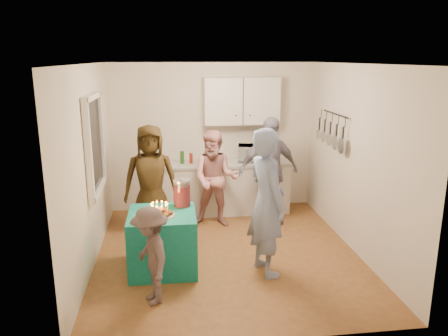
{
  "coord_description": "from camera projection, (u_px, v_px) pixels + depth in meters",
  "views": [
    {
      "loc": [
        -0.77,
        -5.62,
        2.68
      ],
      "look_at": [
        0.0,
        0.35,
        1.15
      ],
      "focal_mm": 35.0,
      "sensor_mm": 36.0,
      "label": 1
    }
  ],
  "objects": [
    {
      "name": "woman_back_left",
      "position": [
        151.0,
        180.0,
        6.72
      ],
      "size": [
        0.85,
        0.56,
        1.7
      ],
      "primitive_type": "imported",
      "rotation": [
        0.0,
        0.0,
        0.03
      ],
      "color": "brown",
      "rests_on": "floor"
    },
    {
      "name": "window_night",
      "position": [
        94.0,
        144.0,
        5.84
      ],
      "size": [
        0.04,
        1.0,
        1.2
      ],
      "primitive_type": "cube",
      "color": "black",
      "rests_on": "left_wall"
    },
    {
      "name": "man_birthday",
      "position": [
        267.0,
        202.0,
        5.4
      ],
      "size": [
        0.62,
        0.78,
        1.87
      ],
      "primitive_type": "imported",
      "rotation": [
        0.0,
        0.0,
        1.84
      ],
      "color": "#8799C4",
      "rests_on": "floor"
    },
    {
      "name": "donut_cake",
      "position": [
        159.0,
        209.0,
        5.41
      ],
      "size": [
        0.38,
        0.38,
        0.18
      ],
      "primitive_type": null,
      "color": "#381C0C",
      "rests_on": "party_table"
    },
    {
      "name": "counter",
      "position": [
        225.0,
        188.0,
        7.71
      ],
      "size": [
        2.2,
        0.58,
        0.86
      ],
      "primitive_type": "cube",
      "color": "white",
      "rests_on": "floor"
    },
    {
      "name": "right_wall",
      "position": [
        356.0,
        160.0,
        6.06
      ],
      "size": [
        4.0,
        4.0,
        0.0
      ],
      "primitive_type": "plane",
      "color": "silver",
      "rests_on": "floor"
    },
    {
      "name": "floor",
      "position": [
        227.0,
        253.0,
        6.16
      ],
      "size": [
        4.0,
        4.0,
        0.0
      ],
      "primitive_type": "plane",
      "color": "brown",
      "rests_on": "ground"
    },
    {
      "name": "child_near_left",
      "position": [
        151.0,
        256.0,
        4.8
      ],
      "size": [
        0.62,
        0.82,
        1.12
      ],
      "primitive_type": "imported",
      "rotation": [
        0.0,
        0.0,
        -1.26
      ],
      "color": "#4D3E3E",
      "rests_on": "floor"
    },
    {
      "name": "punch_jar",
      "position": [
        182.0,
        194.0,
        5.76
      ],
      "size": [
        0.22,
        0.22,
        0.34
      ],
      "primitive_type": "cylinder",
      "color": "red",
      "rests_on": "party_table"
    },
    {
      "name": "party_table",
      "position": [
        163.0,
        241.0,
        5.62
      ],
      "size": [
        0.86,
        0.86,
        0.76
      ],
      "primitive_type": "cube",
      "rotation": [
        0.0,
        0.0,
        -0.01
      ],
      "color": "#137D70",
      "rests_on": "floor"
    },
    {
      "name": "microwave",
      "position": [
        253.0,
        153.0,
        7.61
      ],
      "size": [
        0.57,
        0.43,
        0.29
      ],
      "primitive_type": "imported",
      "rotation": [
        0.0,
        0.0,
        -0.16
      ],
      "color": "white",
      "rests_on": "countertop"
    },
    {
      "name": "pot_rack",
      "position": [
        333.0,
        130.0,
        6.65
      ],
      "size": [
        0.12,
        1.0,
        0.6
      ],
      "primitive_type": "cube",
      "color": "black",
      "rests_on": "right_wall"
    },
    {
      "name": "woman_back_center",
      "position": [
        215.0,
        179.0,
        6.99
      ],
      "size": [
        0.88,
        0.76,
        1.57
      ],
      "primitive_type": "imported",
      "rotation": [
        0.0,
        0.0,
        -0.23
      ],
      "color": "#CC6A72",
      "rests_on": "floor"
    },
    {
      "name": "back_wall",
      "position": [
        212.0,
        137.0,
        7.76
      ],
      "size": [
        3.6,
        3.6,
        0.0
      ],
      "primitive_type": "plane",
      "color": "silver",
      "rests_on": "floor"
    },
    {
      "name": "ceiling",
      "position": [
        228.0,
        64.0,
        5.51
      ],
      "size": [
        4.0,
        4.0,
        0.0
      ],
      "primitive_type": "plane",
      "color": "white",
      "rests_on": "floor"
    },
    {
      "name": "countertop",
      "position": [
        226.0,
        163.0,
        7.6
      ],
      "size": [
        2.24,
        0.62,
        0.05
      ],
      "primitive_type": "cube",
      "color": "beige",
      "rests_on": "counter"
    },
    {
      "name": "upper_cabinet",
      "position": [
        242.0,
        101.0,
        7.51
      ],
      "size": [
        1.3,
        0.3,
        0.8
      ],
      "primitive_type": "cube",
      "color": "white",
      "rests_on": "back_wall"
    },
    {
      "name": "woman_back_right",
      "position": [
        268.0,
        171.0,
        7.06
      ],
      "size": [
        1.11,
        0.65,
        1.78
      ],
      "primitive_type": "imported",
      "rotation": [
        0.0,
        0.0,
        0.21
      ],
      "color": "#130F34",
      "rests_on": "floor"
    },
    {
      "name": "left_wall",
      "position": [
        89.0,
        168.0,
        5.61
      ],
      "size": [
        4.0,
        4.0,
        0.0
      ],
      "primitive_type": "plane",
      "color": "silver",
      "rests_on": "floor"
    }
  ]
}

